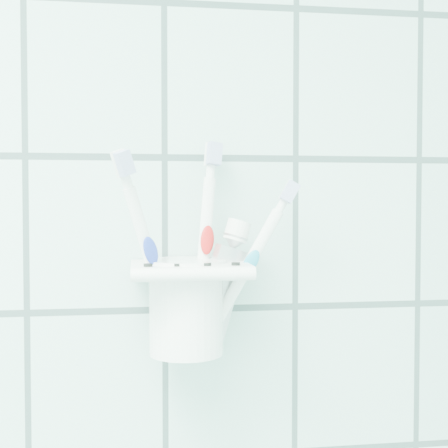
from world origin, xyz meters
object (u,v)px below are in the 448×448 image
Objects in this scene: cup at (186,303)px; toothbrush_orange at (204,252)px; holder_bracket at (189,271)px; toothbrush_blue at (196,242)px; toothpaste_tube at (205,271)px; toothbrush_pink at (176,244)px.

toothbrush_orange is (0.02, -0.00, 0.06)m from cup.
holder_bracket is 0.55× the size of toothbrush_blue.
cup is at bearing 176.39° from toothbrush_orange.
toothbrush_orange is at bearing 89.08° from toothpaste_tube.
toothbrush_pink is 0.97× the size of toothbrush_blue.
toothpaste_tube is (0.02, 0.00, -0.00)m from holder_bracket.
holder_bracket is 0.04m from cup.
holder_bracket is 0.57× the size of toothbrush_pink.
toothbrush_blue is (0.02, -0.01, 0.00)m from toothbrush_pink.
toothbrush_blue is (0.01, -0.01, 0.07)m from cup.
toothpaste_tube is (0.02, -0.00, 0.03)m from cup.
toothpaste_tube is at bearing 1.87° from holder_bracket.
toothbrush_pink reaches higher than cup.
cup is 0.45× the size of toothbrush_blue.
toothbrush_blue is 0.01m from toothbrush_orange.
cup is 0.07m from toothbrush_pink.
toothpaste_tube is at bearing -42.54° from toothbrush_pink.
cup is 0.68× the size of toothpaste_tube.
toothbrush_orange is 1.30× the size of toothpaste_tube.
toothbrush_blue reaches higher than cup.
toothbrush_orange reaches higher than holder_bracket.
cup is (-0.00, 0.00, -0.04)m from holder_bracket.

